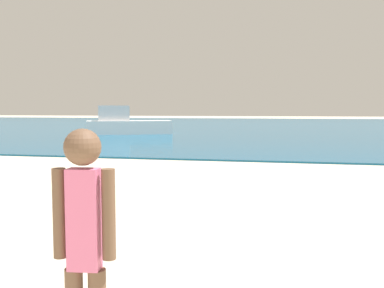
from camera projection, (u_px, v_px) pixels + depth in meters
The scene contains 3 objects.
water at pixel (269, 125), 42.71m from camera, with size 160.00×60.00×0.06m, color #14567F.
person_standing at pixel (85, 248), 2.40m from camera, with size 0.35×0.21×1.55m.
boat_near at pixel (126, 124), 27.30m from camera, with size 5.55×3.66×1.81m.
Camera 1 is at (1.41, 1.53, 1.65)m, focal length 40.26 mm.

